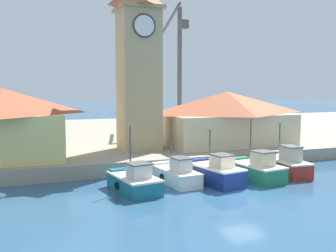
% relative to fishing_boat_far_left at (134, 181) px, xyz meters
% --- Properties ---
extents(ground_plane, '(300.00, 300.00, 0.00)m').
position_rel_fishing_boat_far_left_xyz_m(ground_plane, '(6.18, -3.11, -0.69)').
color(ground_plane, '#2D567A').
extents(quay_wharf, '(120.00, 40.00, 1.10)m').
position_rel_fishing_boat_far_left_xyz_m(quay_wharf, '(6.18, 24.34, -0.14)').
color(quay_wharf, '#9E937F').
rests_on(quay_wharf, ground).
extents(fishing_boat_far_left, '(2.78, 4.63, 4.23)m').
position_rel_fishing_boat_far_left_xyz_m(fishing_boat_far_left, '(0.00, 0.00, 0.00)').
color(fishing_boat_far_left, '#196B7F').
rests_on(fishing_boat_far_left, ground).
extents(fishing_boat_left_outer, '(2.33, 4.89, 4.41)m').
position_rel_fishing_boat_far_left_xyz_m(fishing_boat_left_outer, '(3.32, 1.13, -0.02)').
color(fishing_boat_left_outer, silver).
rests_on(fishing_boat_left_outer, ground).
extents(fishing_boat_left_inner, '(2.82, 4.89, 3.74)m').
position_rel_fishing_boat_far_left_xyz_m(fishing_boat_left_inner, '(5.85, 0.07, 0.10)').
color(fishing_boat_left_inner, navy).
rests_on(fishing_boat_left_inner, ground).
extents(fishing_boat_mid_left, '(2.78, 4.80, 4.44)m').
position_rel_fishing_boat_far_left_xyz_m(fishing_boat_mid_left, '(9.17, 0.06, 0.07)').
color(fishing_boat_mid_left, '#237A4C').
rests_on(fishing_boat_mid_left, ground).
extents(fishing_boat_center, '(2.20, 5.31, 3.91)m').
position_rel_fishing_boat_far_left_xyz_m(fishing_boat_center, '(12.31, 0.90, 0.09)').
color(fishing_boat_center, '#AD2823').
rests_on(fishing_boat_center, ground).
extents(clock_tower, '(3.87, 3.87, 16.68)m').
position_rel_fishing_boat_far_left_xyz_m(clock_tower, '(3.27, 9.86, 8.32)').
color(clock_tower, tan).
rests_on(clock_tower, quay_wharf).
extents(warehouse_left, '(9.19, 7.39, 5.56)m').
position_rel_fishing_boat_far_left_xyz_m(warehouse_left, '(-8.06, 8.82, 3.26)').
color(warehouse_left, '#E5D17A').
rests_on(warehouse_left, quay_wharf).
extents(warehouse_right, '(12.55, 7.34, 5.16)m').
position_rel_fishing_boat_far_left_xyz_m(warehouse_right, '(12.29, 9.93, 3.05)').
color(warehouse_right, beige).
rests_on(warehouse_right, quay_wharf).
extents(port_crane_near, '(2.00, 8.87, 15.85)m').
position_rel_fishing_boat_far_left_xyz_m(port_crane_near, '(11.85, 21.30, 6.32)').
color(port_crane_near, '#353539').
rests_on(port_crane_near, quay_wharf).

